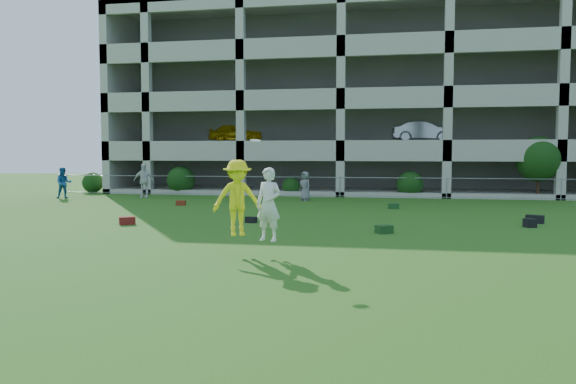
% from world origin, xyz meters
% --- Properties ---
extents(ground, '(100.00, 100.00, 0.00)m').
position_xyz_m(ground, '(0.00, 0.00, 0.00)').
color(ground, '#235114').
rests_on(ground, ground).
extents(bystander_a, '(1.07, 1.01, 1.75)m').
position_xyz_m(bystander_a, '(-15.30, 15.26, 0.88)').
color(bystander_a, '#1F5292').
rests_on(bystander_a, ground).
extents(bystander_b, '(1.21, 0.66, 1.96)m').
position_xyz_m(bystander_b, '(-11.09, 16.61, 0.98)').
color(bystander_b, silver).
rests_on(bystander_b, ground).
extents(bystander_c, '(0.92, 0.88, 1.58)m').
position_xyz_m(bystander_c, '(-1.61, 16.16, 0.79)').
color(bystander_c, slate).
rests_on(bystander_c, ground).
extents(bag_red_a, '(0.62, 0.55, 0.28)m').
position_xyz_m(bag_red_a, '(-6.35, 5.08, 0.14)').
color(bag_red_a, '#5E1012').
rests_on(bag_red_a, ground).
extents(bag_black_b, '(0.44, 0.33, 0.22)m').
position_xyz_m(bag_black_b, '(-2.11, 6.43, 0.11)').
color(bag_black_b, black).
rests_on(bag_black_b, ground).
extents(bag_green_c, '(0.61, 0.57, 0.26)m').
position_xyz_m(bag_green_c, '(2.77, 4.56, 0.13)').
color(bag_green_c, '#143716').
rests_on(bag_green_c, ground).
extents(crate_d, '(0.44, 0.44, 0.30)m').
position_xyz_m(crate_d, '(7.71, 6.98, 0.15)').
color(crate_d, black).
rests_on(crate_d, ground).
extents(bag_black_e, '(0.67, 0.53, 0.30)m').
position_xyz_m(bag_black_e, '(8.16, 8.19, 0.15)').
color(bag_black_e, black).
rests_on(bag_black_e, ground).
extents(bag_red_f, '(0.49, 0.36, 0.24)m').
position_xyz_m(bag_red_f, '(-7.20, 12.44, 0.12)').
color(bag_red_f, '#57190F').
rests_on(bag_red_f, ground).
extents(bag_green_g, '(0.51, 0.32, 0.25)m').
position_xyz_m(bag_green_g, '(3.07, 12.68, 0.12)').
color(bag_green_g, '#123418').
rests_on(bag_green_g, ground).
extents(frisbee_contest, '(1.93, 1.16, 2.53)m').
position_xyz_m(frisbee_contest, '(-0.63, 0.08, 1.41)').
color(frisbee_contest, yellow).
rests_on(frisbee_contest, ground).
extents(parking_garage, '(30.00, 14.00, 12.00)m').
position_xyz_m(parking_garage, '(-0.01, 27.70, 6.01)').
color(parking_garage, '#9E998C').
rests_on(parking_garage, ground).
extents(fence, '(36.06, 0.06, 1.20)m').
position_xyz_m(fence, '(0.00, 19.00, 0.61)').
color(fence, gray).
rests_on(fence, ground).
extents(shrub_row, '(34.38, 2.52, 3.50)m').
position_xyz_m(shrub_row, '(4.59, 19.70, 1.51)').
color(shrub_row, '#163D11').
rests_on(shrub_row, ground).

